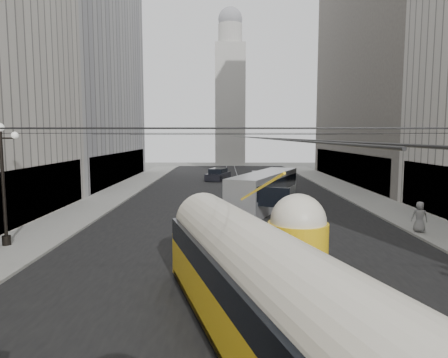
{
  "coord_description": "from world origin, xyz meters",
  "views": [
    {
      "loc": [
        -1.12,
        -2.48,
        5.88
      ],
      "look_at": [
        -1.15,
        16.83,
        3.78
      ],
      "focal_mm": 32.0,
      "sensor_mm": 36.0,
      "label": 1
    }
  ],
  "objects": [
    {
      "name": "road",
      "position": [
        0.0,
        32.5,
        0.0
      ],
      "size": [
        20.0,
        85.0,
        0.02
      ],
      "primitive_type": "cube",
      "color": "black",
      "rests_on": "ground"
    },
    {
      "name": "sidewalk_left",
      "position": [
        -12.0,
        36.0,
        0.07
      ],
      "size": [
        4.0,
        72.0,
        0.15
      ],
      "primitive_type": "cube",
      "color": "gray",
      "rests_on": "ground"
    },
    {
      "name": "sidewalk_right",
      "position": [
        12.0,
        36.0,
        0.07
      ],
      "size": [
        4.0,
        72.0,
        0.15
      ],
      "primitive_type": "cube",
      "color": "gray",
      "rests_on": "ground"
    },
    {
      "name": "rail_left",
      "position": [
        -0.75,
        32.5,
        0.0
      ],
      "size": [
        0.12,
        85.0,
        0.04
      ],
      "primitive_type": "cube",
      "color": "gray",
      "rests_on": "ground"
    },
    {
      "name": "rail_right",
      "position": [
        0.75,
        32.5,
        0.0
      ],
      "size": [
        0.12,
        85.0,
        0.04
      ],
      "primitive_type": "cube",
      "color": "gray",
      "rests_on": "ground"
    },
    {
      "name": "building_left_far",
      "position": [
        -19.99,
        48.0,
        14.31
      ],
      "size": [
        12.6,
        28.6,
        28.6
      ],
      "color": "#999999",
      "rests_on": "ground"
    },
    {
      "name": "building_right_far",
      "position": [
        20.0,
        48.0,
        16.31
      ],
      "size": [
        12.6,
        32.6,
        32.6
      ],
      "color": "#514C47",
      "rests_on": "ground"
    },
    {
      "name": "distant_tower",
      "position": [
        0.0,
        80.0,
        14.97
      ],
      "size": [
        6.0,
        6.0,
        31.36
      ],
      "color": "#B2AFA8",
      "rests_on": "ground"
    },
    {
      "name": "lamppost_left_mid",
      "position": [
        -12.6,
        18.0,
        3.74
      ],
      "size": [
        1.86,
        0.44,
        6.37
      ],
      "color": "black",
      "rests_on": "sidewalk_left"
    },
    {
      "name": "catenary",
      "position": [
        0.12,
        31.49,
        5.88
      ],
      "size": [
        25.0,
        72.0,
        0.23
      ],
      "color": "black",
      "rests_on": "ground"
    },
    {
      "name": "streetcar",
      "position": [
        -0.04,
        7.5,
        1.72
      ],
      "size": [
        6.56,
        15.43,
        3.52
      ],
      "color": "yellow",
      "rests_on": "ground"
    },
    {
      "name": "city_bus",
      "position": [
        2.12,
        29.31,
        1.6
      ],
      "size": [
        6.76,
        11.91,
        2.92
      ],
      "color": "#ADAFB3",
      "rests_on": "ground"
    },
    {
      "name": "sedan_white_far",
      "position": [
        3.15,
        47.31,
        0.63
      ],
      "size": [
        2.01,
        4.5,
        1.4
      ],
      "color": "white",
      "rests_on": "ground"
    },
    {
      "name": "sedan_dark_far",
      "position": [
        -1.98,
        50.0,
        0.72
      ],
      "size": [
        3.45,
        5.41,
        1.59
      ],
      "color": "black",
      "rests_on": "ground"
    },
    {
      "name": "pedestrian_sidewalk_right",
      "position": [
        10.5,
        20.88,
        1.07
      ],
      "size": [
        1.02,
        0.79,
        1.84
      ],
      "primitive_type": "imported",
      "rotation": [
        0.0,
        0.0,
        2.84
      ],
      "color": "slate",
      "rests_on": "sidewalk_right"
    }
  ]
}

